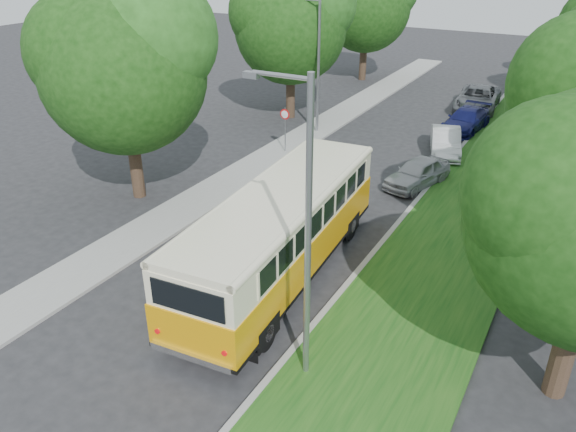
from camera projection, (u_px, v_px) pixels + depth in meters
The scene contains 13 objects.
ground at pixel (227, 284), 18.82m from camera, with size 120.00×120.00×0.00m, color #252527.
curb at pixel (381, 244), 21.12m from camera, with size 0.20×70.00×0.15m, color gray.
grass_verge at pixel (443, 260), 20.10m from camera, with size 4.50×70.00×0.13m, color #144713.
sidewalk at pixel (202, 199), 24.78m from camera, with size 2.20×70.00×0.12m, color gray.
treeline at pixel (472, 34), 28.83m from camera, with size 24.27×41.91×9.46m.
lamppost_near at pixel (305, 228), 13.08m from camera, with size 1.71×0.16×8.00m.
lamppost_far at pixel (317, 62), 31.51m from camera, with size 1.71×0.16×7.50m.
warning_sign at pixel (285, 122), 29.36m from camera, with size 0.56×0.10×2.50m.
vintage_bus at pixel (281, 235), 18.54m from camera, with size 2.80×10.88×3.23m, color orange, non-canonical shape.
car_silver at pixel (417, 173), 25.93m from camera, with size 1.54×3.83×1.31m, color #ABACB0.
car_white at pixel (445, 142), 29.69m from camera, with size 1.45×4.17×1.37m, color silver.
car_blue at pixel (466, 120), 33.24m from camera, with size 1.88×4.62×1.34m, color #121650.
car_grey at pixel (477, 99), 37.22m from camera, with size 2.55×5.52×1.53m, color slate.
Camera 1 is at (9.50, -12.78, 10.49)m, focal length 35.00 mm.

